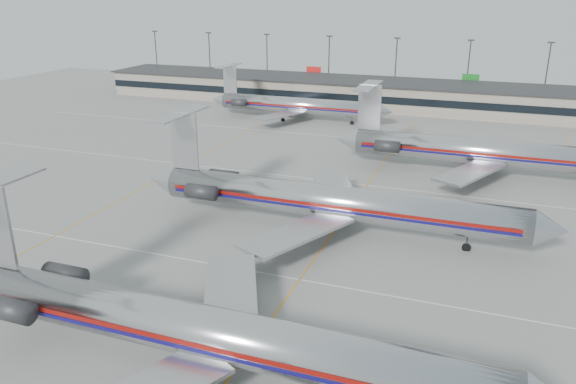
% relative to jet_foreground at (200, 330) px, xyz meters
% --- Properties ---
extents(ground, '(260.00, 260.00, 0.00)m').
position_rel_jet_foreground_xyz_m(ground, '(2.18, 5.88, -3.69)').
color(ground, gray).
rests_on(ground, ground).
extents(apron_markings, '(160.00, 0.15, 0.02)m').
position_rel_jet_foreground_xyz_m(apron_markings, '(2.18, 15.88, -3.68)').
color(apron_markings, silver).
rests_on(apron_markings, ground).
extents(terminal, '(162.00, 17.00, 6.25)m').
position_rel_jet_foreground_xyz_m(terminal, '(2.18, 103.85, -0.53)').
color(terminal, gray).
rests_on(terminal, ground).
extents(light_mast_row, '(163.60, 0.40, 15.28)m').
position_rel_jet_foreground_xyz_m(light_mast_row, '(2.18, 117.88, 4.89)').
color(light_mast_row, '#38383D').
rests_on(light_mast_row, ground).
extents(jet_foreground, '(48.59, 28.61, 12.72)m').
position_rel_jet_foreground_xyz_m(jet_foreground, '(0.00, 0.00, 0.00)').
color(jet_foreground, silver).
rests_on(jet_foreground, ground).
extents(jet_second_row, '(49.47, 29.13, 12.95)m').
position_rel_jet_foreground_xyz_m(jet_second_row, '(1.27, 28.27, 0.07)').
color(jet_second_row, silver).
rests_on(jet_second_row, ground).
extents(jet_third_row, '(47.57, 29.26, 13.01)m').
position_rel_jet_foreground_xyz_m(jet_third_row, '(17.29, 56.48, 0.09)').
color(jet_third_row, silver).
rests_on(jet_third_row, ground).
extents(jet_back_row, '(41.22, 25.35, 11.27)m').
position_rel_jet_foreground_xyz_m(jet_back_row, '(-22.28, 83.08, -0.42)').
color(jet_back_row, silver).
rests_on(jet_back_row, ground).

